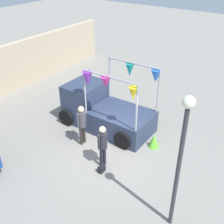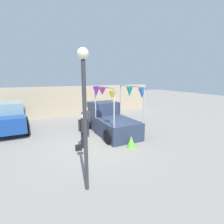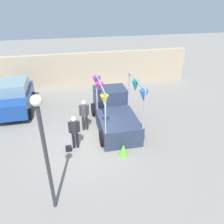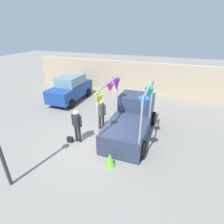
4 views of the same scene
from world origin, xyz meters
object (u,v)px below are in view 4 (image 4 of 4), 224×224
at_px(person_customer, 77,123).
at_px(person_vendor, 101,112).
at_px(vendor_truck, 132,119).
at_px(handbag, 70,140).
at_px(folded_kite_bundle_lime, 110,160).
at_px(parked_car, 71,88).

height_order(person_customer, person_vendor, person_vendor).
xyz_separation_m(vendor_truck, person_customer, (-2.22, -1.69, 0.19)).
bearing_deg(person_vendor, handbag, -119.57).
distance_m(handbag, folded_kite_bundle_lime, 2.56).
height_order(parked_car, person_vendor, parked_car).
relative_size(person_customer, folded_kite_bundle_lime, 2.82).
height_order(parked_car, folded_kite_bundle_lime, parked_car).
distance_m(parked_car, person_vendor, 5.02).
height_order(person_customer, folded_kite_bundle_lime, person_customer).
bearing_deg(person_customer, vendor_truck, 37.24).
bearing_deg(handbag, folded_kite_bundle_lime, -19.34).
relative_size(person_customer, handbag, 6.05).
xyz_separation_m(parked_car, person_customer, (3.29, -4.65, 0.08)).
bearing_deg(parked_car, vendor_truck, -28.22).
bearing_deg(vendor_truck, parked_car, 151.78).
distance_m(parked_car, handbag, 5.73).
relative_size(parked_car, folded_kite_bundle_lime, 6.67).
distance_m(vendor_truck, parked_car, 6.26).
relative_size(person_customer, person_vendor, 0.97).
height_order(vendor_truck, person_customer, vendor_truck).
bearing_deg(folded_kite_bundle_lime, handbag, 160.66).
distance_m(person_vendor, handbag, 2.14).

